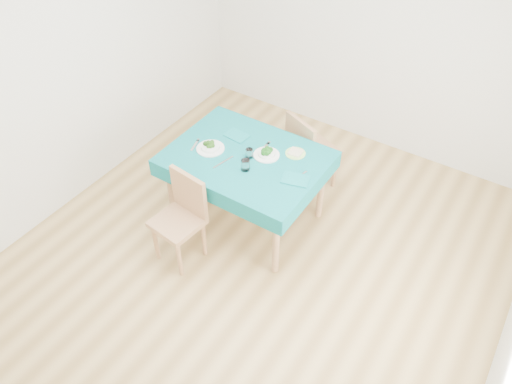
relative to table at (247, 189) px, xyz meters
The scene contains 16 objects.
room_shell 1.12m from the table, 48.12° to the right, with size 4.02×4.52×2.73m.
table is the anchor object (origin of this frame).
chair_near 0.75m from the table, 107.33° to the right, with size 0.38×0.41×0.94m, color #A3754C.
chair_far 0.84m from the table, 70.81° to the left, with size 0.41×0.45×1.03m, color #A3754C.
bowl_near 0.53m from the table, 164.89° to the right, with size 0.25×0.25×0.08m, color white, non-canonical shape.
bowl_far 0.45m from the table, 36.41° to the left, with size 0.23×0.23×0.07m, color white, non-canonical shape.
fork_near 0.62m from the table, 165.48° to the right, with size 0.02×0.17×0.00m, color silver.
knife_near 0.44m from the table, 123.71° to the right, with size 0.02×0.23×0.00m, color silver.
fork_far 0.43m from the table, 68.38° to the left, with size 0.03×0.19×0.00m, color silver.
knife_far 0.64m from the table, ahead, with size 0.02×0.22×0.00m, color silver.
napkin_near 0.49m from the table, 140.08° to the left, with size 0.21×0.15×0.01m, color #0D7175.
napkin_far 0.64m from the table, ahead, with size 0.22×0.16×0.01m, color #0D7175.
tumbler_center 0.42m from the table, 13.93° to the left, with size 0.06×0.06×0.08m, color white.
tumbler_side 0.46m from the table, 57.50° to the right, with size 0.08×0.08×0.10m, color white.
side_plate 0.58m from the table, 37.69° to the left, with size 0.18×0.18×0.01m, color #9FDA6A.
bread_slice 0.59m from the table, 37.69° to the left, with size 0.11×0.11×0.02m, color beige.
Camera 1 is at (1.54, -2.37, 3.46)m, focal length 35.00 mm.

